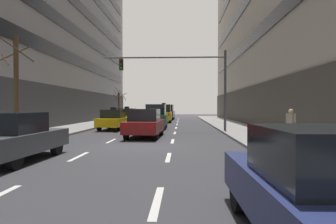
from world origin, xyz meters
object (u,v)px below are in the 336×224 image
Objects in this scene: traffic_signal_0 at (186,74)px; car_driving_0 at (145,123)px; taxi_driving_2 at (164,113)px; taxi_driving_6 at (114,120)px; street_tree_2 at (119,105)px; street_tree_0 at (16,85)px; car_parked_0 at (322,190)px; car_driving_1 at (14,137)px; car_driving_5 at (168,112)px; pedestrian_0 at (291,124)px; taxi_driving_3 at (127,117)px; car_driving_4 at (156,116)px.

car_driving_0 is at bearing -119.35° from traffic_signal_0.
taxi_driving_2 is 1.00× the size of taxi_driving_6.
street_tree_0 is at bearing -90.06° from street_tree_2.
car_driving_0 is 14.25m from car_parked_0.
traffic_signal_0 is (5.91, 12.40, 3.46)m from car_driving_1.
taxi_driving_6 is 6.83m from traffic_signal_0.
traffic_signal_0 reaches higher than car_driving_5.
car_driving_1 reaches higher than car_parked_0.
car_driving_1 is 9.37m from car_parked_0.
pedestrian_0 is (6.91, -28.46, -0.01)m from car_driving_5.
pedestrian_0 is (7.01, -21.38, 0.01)m from taxi_driving_2.
taxi_driving_3 is 13.05m from car_driving_5.
street_tree_2 is at bearing -163.40° from car_driving_5.
pedestrian_0 is at bearing -71.84° from taxi_driving_2.
car_driving_0 is 6.15m from traffic_signal_0.
car_driving_4 reaches higher than pedestrian_0.
taxi_driving_3 reaches higher than car_driving_1.
taxi_driving_6 is (-3.44, -18.58, -0.27)m from car_driving_5.
street_tree_2 is at bearing 89.94° from street_tree_0.
street_tree_2 is (-6.62, -1.97, 1.09)m from car_driving_5.
traffic_signal_0 reaches higher than car_driving_0.
street_tree_0 reaches higher than taxi_driving_3.
taxi_driving_3 is 2.81× the size of pedestrian_0.
car_driving_1 is at bearing -113.23° from car_driving_0.
taxi_driving_2 reaches higher than taxi_driving_6.
car_driving_5 reaches higher than taxi_driving_3.
taxi_driving_6 is 9.18m from street_tree_0.
taxi_driving_2 is at bearing 71.75° from street_tree_0.
taxi_driving_3 is at bearing 105.64° from car_driving_0.
pedestrian_0 is (7.06, -11.43, 0.05)m from car_driving_4.
traffic_signal_0 is at bearing 94.72° from car_parked_0.
car_driving_5 is 0.49× the size of traffic_signal_0.
pedestrian_0 is (13.53, -26.49, -1.09)m from street_tree_2.
car_driving_4 reaches higher than taxi_driving_6.
street_tree_2 is (-3.01, 30.28, 1.35)m from car_driving_1.
car_driving_0 is at bearing 149.75° from pedestrian_0.
car_driving_0 is 7.26m from street_tree_0.
taxi_driving_6 is at bearing 89.29° from car_driving_1.
car_driving_4 is 11.98m from street_tree_0.
taxi_driving_6 reaches higher than car_driving_1.
taxi_driving_3 is (0.12, 19.68, 0.02)m from car_driving_1.
taxi_driving_2 is (0.09, 17.23, 0.21)m from car_driving_0.
street_tree_0 is 1.22× the size of street_tree_2.
traffic_signal_0 is 2.09× the size of street_tree_2.
car_driving_5 is (0.15, 17.03, 0.05)m from car_driving_4.
taxi_driving_6 is at bearing 136.32° from pedestrian_0.
car_driving_4 is at bearing 121.70° from pedestrian_0.
pedestrian_0 is at bearing 19.84° from car_driving_1.
car_driving_5 is 27.78m from street_tree_0.
traffic_signal_0 reaches higher than car_parked_0.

